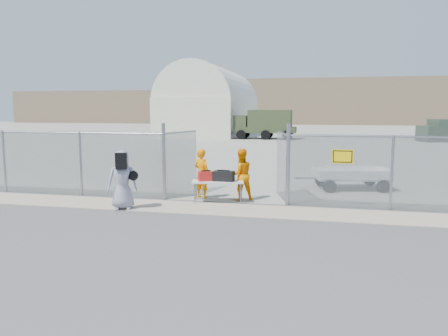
% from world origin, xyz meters
% --- Properties ---
extents(ground, '(160.00, 160.00, 0.00)m').
position_xyz_m(ground, '(0.00, 0.00, 0.00)').
color(ground, '#474646').
extents(tarmac_inside, '(160.00, 80.00, 0.01)m').
position_xyz_m(tarmac_inside, '(0.00, 42.00, 0.01)').
color(tarmac_inside, '#989B8A').
rests_on(tarmac_inside, ground).
extents(dirt_strip, '(44.00, 1.60, 0.01)m').
position_xyz_m(dirt_strip, '(0.00, 1.00, 0.01)').
color(dirt_strip, '#B8A88B').
rests_on(dirt_strip, ground).
extents(distant_hills, '(140.00, 6.00, 9.00)m').
position_xyz_m(distant_hills, '(5.00, 78.00, 4.50)').
color(distant_hills, '#7F684F').
rests_on(distant_hills, ground).
extents(chain_link_fence, '(40.00, 0.20, 2.20)m').
position_xyz_m(chain_link_fence, '(0.00, 2.00, 1.10)').
color(chain_link_fence, gray).
rests_on(chain_link_fence, ground).
extents(quonset_hangar, '(9.00, 18.00, 8.00)m').
position_xyz_m(quonset_hangar, '(-10.00, 40.00, 4.00)').
color(quonset_hangar, silver).
rests_on(quonset_hangar, ground).
extents(folding_table, '(1.72, 0.99, 0.69)m').
position_xyz_m(folding_table, '(-0.19, 1.98, 0.34)').
color(folding_table, silver).
rests_on(folding_table, ground).
extents(orange_bag, '(0.57, 0.50, 0.30)m').
position_xyz_m(orange_bag, '(-0.57, 1.92, 0.84)').
color(orange_bag, red).
rests_on(orange_bag, folding_table).
extents(black_duffel, '(0.66, 0.40, 0.31)m').
position_xyz_m(black_duffel, '(-0.02, 2.01, 0.84)').
color(black_duffel, black).
rests_on(black_duffel, folding_table).
extents(security_worker_left, '(0.71, 0.61, 1.66)m').
position_xyz_m(security_worker_left, '(-0.85, 2.45, 0.83)').
color(security_worker_left, '#FD8900').
rests_on(security_worker_left, ground).
extents(security_worker_right, '(1.02, 0.95, 1.68)m').
position_xyz_m(security_worker_right, '(0.46, 2.45, 0.84)').
color(security_worker_right, '#FD8900').
rests_on(security_worker_right, ground).
extents(visitor, '(1.00, 0.83, 1.76)m').
position_xyz_m(visitor, '(-2.71, 0.40, 0.88)').
color(visitor, '#9693A6').
rests_on(visitor, ground).
extents(utility_trailer, '(3.75, 2.47, 0.84)m').
position_xyz_m(utility_trailer, '(4.08, 5.26, 0.42)').
color(utility_trailer, silver).
rests_on(utility_trailer, ground).
extents(military_truck, '(6.09, 2.28, 2.90)m').
position_xyz_m(military_truck, '(-2.55, 32.35, 1.45)').
color(military_truck, '#374325').
rests_on(military_truck, ground).
extents(parked_vehicle_near, '(4.86, 3.42, 2.01)m').
position_xyz_m(parked_vehicle_near, '(13.91, 32.10, 1.00)').
color(parked_vehicle_near, '#374438').
rests_on(parked_vehicle_near, ground).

